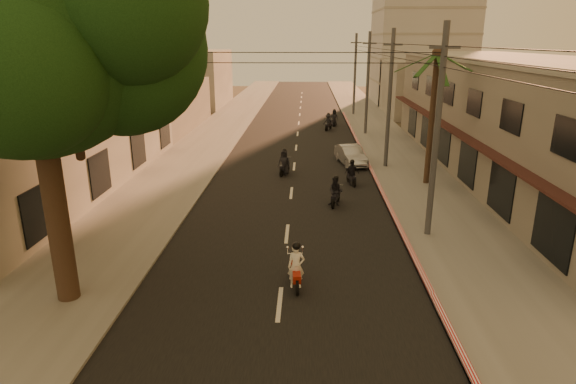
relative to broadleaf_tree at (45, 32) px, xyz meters
name	(u,v)px	position (x,y,z in m)	size (l,w,h in m)	color
ground	(276,341)	(6.61, -2.14, -8.48)	(160.00, 160.00, 0.00)	#383023
road	(294,166)	(6.61, 17.86, -8.47)	(10.00, 140.00, 0.02)	black
sidewalk_right	(405,167)	(14.11, 17.86, -8.42)	(5.00, 140.00, 0.12)	slate
sidewalk_left	(186,165)	(-0.89, 17.86, -8.42)	(5.00, 140.00, 0.12)	slate
curb_stripe	(379,187)	(11.71, 12.86, -8.38)	(0.20, 60.00, 0.20)	red
shophouse_row	(521,119)	(20.57, 15.86, -4.83)	(8.80, 34.20, 7.30)	gray
left_building	(42,146)	(-7.37, 11.86, -5.88)	(8.20, 24.20, 5.20)	#ABA89B
broadleaf_tree	(45,32)	(0.00, 0.00, 0.00)	(9.60, 8.70, 12.10)	black
palm_tree	(437,61)	(14.61, 13.86, -1.33)	(5.00, 5.00, 8.20)	black
utility_poles	(391,68)	(12.81, 17.86, -1.94)	(1.20, 48.26, 9.00)	#38383A
filler_right	(422,88)	(20.61, 42.86, -5.48)	(8.00, 14.00, 6.00)	#ABA89B
filler_left_near	(152,106)	(-7.39, 31.86, -6.28)	(8.00, 14.00, 4.40)	#ABA89B
filler_left_far	(194,78)	(-7.39, 49.86, -4.98)	(8.00, 14.00, 7.00)	#ABA89B
scooter_red	(296,267)	(7.13, 1.06, -7.72)	(0.71, 1.75, 1.71)	black
scooter_mid_a	(336,192)	(8.98, 9.83, -7.72)	(1.07, 1.64, 1.65)	black
scooter_mid_b	(352,173)	(10.14, 13.61, -7.76)	(1.03, 1.59, 1.58)	black
scooter_far_a	(284,163)	(6.04, 15.75, -7.68)	(1.09, 1.73, 1.74)	black
scooter_far_b	(328,122)	(9.50, 31.83, -7.70)	(1.43, 1.63, 1.69)	black
parked_car	(351,155)	(10.52, 18.67, -7.82)	(2.17, 4.16, 1.30)	#9FA2A7
scooter_far_c	(334,118)	(10.19, 34.28, -7.71)	(0.85, 1.74, 1.71)	black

